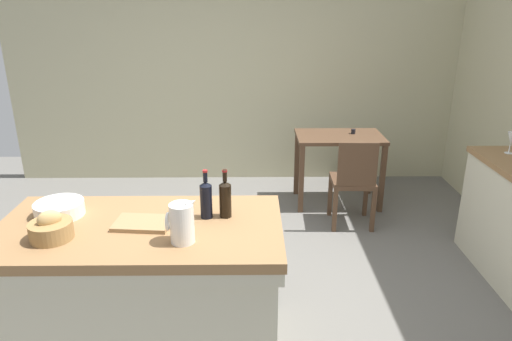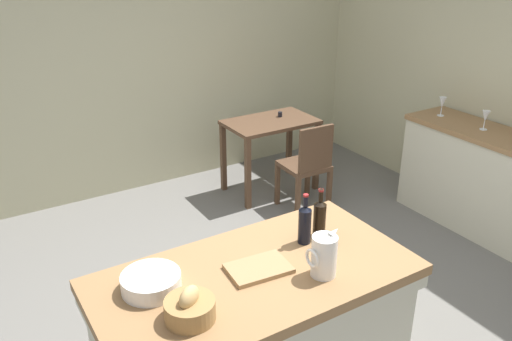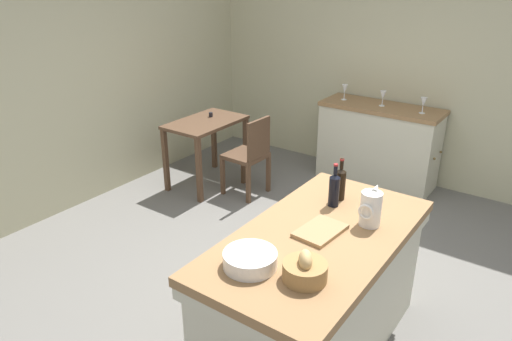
% 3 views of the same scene
% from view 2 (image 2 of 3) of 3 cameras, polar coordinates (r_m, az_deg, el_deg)
% --- Properties ---
extents(ground_plane, '(6.76, 6.76, 0.00)m').
position_cam_2_polar(ground_plane, '(3.82, 2.38, -15.71)').
color(ground_plane, '#66635E').
extents(wall_back, '(5.32, 0.12, 2.60)m').
position_cam_2_polar(wall_back, '(5.41, -13.18, 11.19)').
color(wall_back, '#B7B28E').
rests_on(wall_back, ground).
extents(island_table, '(1.66, 0.86, 0.87)m').
position_cam_2_polar(island_table, '(2.99, -0.06, -17.27)').
color(island_table, olive).
rests_on(island_table, ground).
extents(side_cabinet, '(0.52, 1.35, 0.92)m').
position_cam_2_polar(side_cabinet, '(5.13, 22.60, -0.70)').
color(side_cabinet, olive).
rests_on(side_cabinet, ground).
extents(writing_desk, '(0.90, 0.56, 0.81)m').
position_cam_2_polar(writing_desk, '(5.33, 1.56, 4.16)').
color(writing_desk, '#513826').
rests_on(writing_desk, ground).
extents(wooden_chair, '(0.41, 0.41, 0.89)m').
position_cam_2_polar(wooden_chair, '(4.98, 5.60, 0.66)').
color(wooden_chair, '#513826').
rests_on(wooden_chair, ground).
extents(pitcher, '(0.17, 0.13, 0.26)m').
position_cam_2_polar(pitcher, '(2.68, 7.35, -9.12)').
color(pitcher, silver).
rests_on(pitcher, island_table).
extents(wash_bowl, '(0.29, 0.29, 0.08)m').
position_cam_2_polar(wash_bowl, '(2.65, -11.29, -11.77)').
color(wash_bowl, silver).
rests_on(wash_bowl, island_table).
extents(bread_basket, '(0.23, 0.23, 0.17)m').
position_cam_2_polar(bread_basket, '(2.44, -7.18, -14.56)').
color(bread_basket, olive).
rests_on(bread_basket, island_table).
extents(cutting_board, '(0.34, 0.24, 0.02)m').
position_cam_2_polar(cutting_board, '(2.75, 0.28, -10.55)').
color(cutting_board, '#99754C').
rests_on(cutting_board, island_table).
extents(wine_bottle_dark, '(0.07, 0.07, 0.30)m').
position_cam_2_polar(wine_bottle_dark, '(3.00, 6.84, -5.09)').
color(wine_bottle_dark, black).
rests_on(wine_bottle_dark, island_table).
extents(wine_bottle_amber, '(0.07, 0.07, 0.30)m').
position_cam_2_polar(wine_bottle_amber, '(2.93, 5.29, -5.71)').
color(wine_bottle_amber, black).
rests_on(wine_bottle_amber, island_table).
extents(wine_glass_left, '(0.07, 0.07, 0.17)m').
position_cam_2_polar(wine_glass_left, '(4.93, 23.59, 5.35)').
color(wine_glass_left, white).
rests_on(wine_glass_left, side_cabinet).
extents(wine_glass_middle, '(0.07, 0.07, 0.18)m').
position_cam_2_polar(wine_glass_middle, '(5.18, 19.52, 6.90)').
color(wine_glass_middle, white).
rests_on(wine_glass_middle, side_cabinet).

